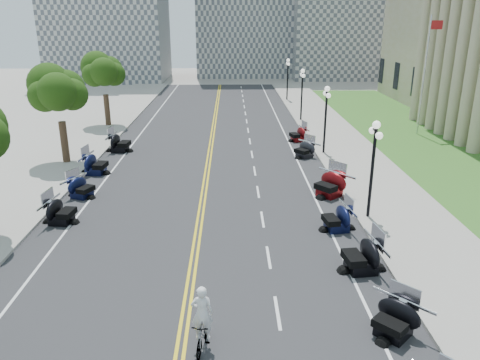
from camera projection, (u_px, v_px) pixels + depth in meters
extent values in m
plane|color=gray|center=(194.00, 258.00, 20.05)|extent=(160.00, 160.00, 0.00)
cube|color=#333335|center=(206.00, 181.00, 29.49)|extent=(16.00, 90.00, 0.01)
cube|color=yellow|center=(204.00, 181.00, 29.49)|extent=(0.12, 90.00, 0.00)
cube|color=yellow|center=(208.00, 181.00, 29.49)|extent=(0.12, 90.00, 0.00)
cube|color=white|center=(307.00, 180.00, 29.61)|extent=(0.12, 90.00, 0.00)
cube|color=white|center=(104.00, 182.00, 29.37)|extent=(0.12, 90.00, 0.00)
cube|color=white|center=(277.00, 312.00, 16.33)|extent=(0.12, 2.00, 0.00)
cube|color=white|center=(269.00, 257.00, 20.11)|extent=(0.12, 2.00, 0.00)
cube|color=white|center=(262.00, 219.00, 23.89)|extent=(0.12, 2.00, 0.00)
cube|color=white|center=(258.00, 192.00, 27.66)|extent=(0.12, 2.00, 0.00)
cube|color=white|center=(255.00, 171.00, 31.44)|extent=(0.12, 2.00, 0.00)
cube|color=white|center=(252.00, 154.00, 35.22)|extent=(0.12, 2.00, 0.00)
cube|color=white|center=(250.00, 141.00, 38.99)|extent=(0.12, 2.00, 0.00)
cube|color=white|center=(248.00, 130.00, 42.77)|extent=(0.12, 2.00, 0.00)
cube|color=white|center=(247.00, 121.00, 46.55)|extent=(0.12, 2.00, 0.00)
cube|color=white|center=(245.00, 113.00, 50.33)|extent=(0.12, 2.00, 0.00)
cube|color=white|center=(244.00, 107.00, 54.10)|extent=(0.12, 2.00, 0.00)
cube|color=white|center=(243.00, 101.00, 57.88)|extent=(0.12, 2.00, 0.00)
cube|color=white|center=(243.00, 96.00, 61.66)|extent=(0.12, 2.00, 0.00)
cube|color=white|center=(242.00, 91.00, 65.43)|extent=(0.12, 2.00, 0.00)
cube|color=white|center=(241.00, 87.00, 69.21)|extent=(0.12, 2.00, 0.00)
cube|color=#9E9991|center=(371.00, 179.00, 29.67)|extent=(5.00, 90.00, 0.15)
cube|color=#9E9991|center=(38.00, 181.00, 29.27)|extent=(5.00, 90.00, 0.15)
cube|color=#356023|center=(429.00, 146.00, 37.37)|extent=(9.00, 60.00, 0.10)
cube|color=gray|center=(352.00, 10.00, 78.24)|extent=(20.00, 14.00, 22.00)
imported|color=#A51414|center=(203.00, 333.00, 14.44)|extent=(0.75, 1.81, 1.06)
imported|color=white|center=(201.00, 293.00, 13.97)|extent=(0.67, 0.44, 1.84)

